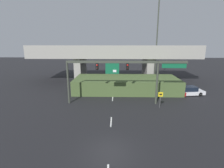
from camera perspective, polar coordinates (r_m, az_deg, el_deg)
ground_plane at (r=15.30m, az=-0.91°, el=-20.65°), size 160.00×160.00×0.00m
lane_markings at (r=27.11m, az=0.20°, el=-4.71°), size 0.14×34.49×0.01m
signal_gantry at (r=23.78m, az=3.41°, el=4.86°), size 16.32×0.44×6.07m
speed_limit_sign at (r=23.87m, az=15.52°, el=-4.22°), size 0.60×0.11×2.21m
highway_light_pole_near at (r=36.02m, az=14.49°, el=14.72°), size 0.70×0.36×18.07m
overpass_bridge at (r=39.15m, az=0.62°, el=9.33°), size 35.45×9.23×7.79m
grass_embankment at (r=30.97m, az=4.67°, el=-0.11°), size 17.96×7.23×2.35m
parked_sedan_near_right at (r=29.86m, az=18.58°, el=-2.37°), size 4.34×1.97×1.44m
parked_sedan_mid_right at (r=31.27m, az=23.91°, el=-2.11°), size 4.75×2.50×1.46m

